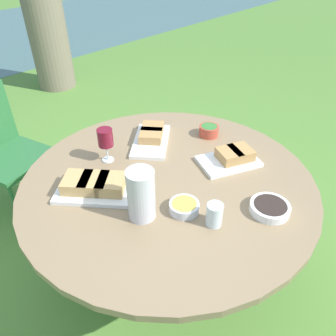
# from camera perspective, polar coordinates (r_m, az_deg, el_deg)

# --- Properties ---
(ground_plane) EXTENTS (40.00, 40.00, 0.00)m
(ground_plane) POSITION_cam_1_polar(r_m,az_deg,el_deg) (2.08, 0.00, -17.67)
(ground_plane) COLOR #5B8C38
(dining_table) EXTENTS (1.39, 1.39, 0.72)m
(dining_table) POSITION_cam_1_polar(r_m,az_deg,el_deg) (1.62, 0.00, -4.67)
(dining_table) COLOR #4C4C51
(dining_table) RESTS_ON ground_plane
(chair_near_left) EXTENTS (0.53, 0.51, 0.89)m
(chair_near_left) POSITION_cam_1_polar(r_m,az_deg,el_deg) (2.43, -27.12, 3.36)
(chair_near_left) COLOR #2D6B38
(chair_near_left) RESTS_ON ground_plane
(water_pitcher) EXTENTS (0.12, 0.11, 0.23)m
(water_pitcher) POSITION_cam_1_polar(r_m,az_deg,el_deg) (1.30, -4.70, -4.63)
(water_pitcher) COLOR silver
(water_pitcher) RESTS_ON dining_table
(wine_glass) EXTENTS (0.08, 0.08, 0.18)m
(wine_glass) POSITION_cam_1_polar(r_m,az_deg,el_deg) (1.64, -10.86, 5.05)
(wine_glass) COLOR silver
(wine_glass) RESTS_ON dining_table
(platter_bread_main) EXTENTS (0.35, 0.30, 0.07)m
(platter_bread_main) POSITION_cam_1_polar(r_m,az_deg,el_deg) (1.68, 11.08, 1.81)
(platter_bread_main) COLOR white
(platter_bread_main) RESTS_ON dining_table
(platter_charcuterie) EXTENTS (0.39, 0.36, 0.07)m
(platter_charcuterie) POSITION_cam_1_polar(r_m,az_deg,el_deg) (1.83, -2.91, 5.48)
(platter_charcuterie) COLOR white
(platter_charcuterie) RESTS_ON dining_table
(platter_sandwich_side) EXTENTS (0.37, 0.40, 0.08)m
(platter_sandwich_side) POSITION_cam_1_polar(r_m,az_deg,el_deg) (1.50, -12.66, -3.02)
(platter_sandwich_side) COLOR white
(platter_sandwich_side) RESTS_ON dining_table
(bowl_fries) EXTENTS (0.13, 0.13, 0.04)m
(bowl_fries) POSITION_cam_1_polar(r_m,az_deg,el_deg) (1.37, 2.83, -6.73)
(bowl_fries) COLOR silver
(bowl_fries) RESTS_ON dining_table
(bowl_salad) EXTENTS (0.11, 0.11, 0.06)m
(bowl_salad) POSITION_cam_1_polar(r_m,az_deg,el_deg) (1.89, 7.14, 6.56)
(bowl_salad) COLOR #B74733
(bowl_salad) RESTS_ON dining_table
(bowl_olives) EXTENTS (0.17, 0.17, 0.04)m
(bowl_olives) POSITION_cam_1_polar(r_m,az_deg,el_deg) (1.44, 17.31, -6.60)
(bowl_olives) COLOR white
(bowl_olives) RESTS_ON dining_table
(cup_water_near) EXTENTS (0.07, 0.07, 0.10)m
(cup_water_near) POSITION_cam_1_polar(r_m,az_deg,el_deg) (1.31, 8.08, -8.04)
(cup_water_near) COLOR silver
(cup_water_near) RESTS_ON dining_table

